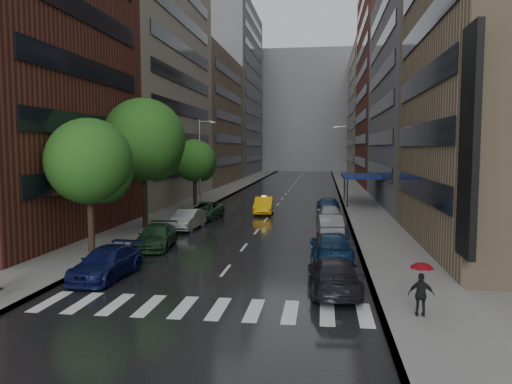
{
  "coord_description": "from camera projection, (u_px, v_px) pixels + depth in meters",
  "views": [
    {
      "loc": [
        4.87,
        -20.58,
        6.28
      ],
      "look_at": [
        0.0,
        15.71,
        3.0
      ],
      "focal_mm": 35.0,
      "sensor_mm": 36.0,
      "label": 1
    }
  ],
  "objects": [
    {
      "name": "ground",
      "position": [
        208.0,
        293.0,
        21.52
      ],
      "size": [
        220.0,
        220.0,
        0.0
      ],
      "primitive_type": "plane",
      "color": "gray",
      "rests_on": "ground"
    },
    {
      "name": "road",
      "position": [
        288.0,
        192.0,
        70.88
      ],
      "size": [
        14.0,
        140.0,
        0.01
      ],
      "primitive_type": "cube",
      "color": "black",
      "rests_on": "ground"
    },
    {
      "name": "sidewalk_left",
      "position": [
        226.0,
        190.0,
        72.06
      ],
      "size": [
        4.0,
        140.0,
        0.15
      ],
      "primitive_type": "cube",
      "color": "gray",
      "rests_on": "ground"
    },
    {
      "name": "sidewalk_right",
      "position": [
        352.0,
        192.0,
        69.68
      ],
      "size": [
        4.0,
        140.0,
        0.15
      ],
      "primitive_type": "cube",
      "color": "gray",
      "rests_on": "ground"
    },
    {
      "name": "crosswalk",
      "position": [
        201.0,
        308.0,
        19.52
      ],
      "size": [
        13.15,
        2.8,
        0.01
      ],
      "color": "silver",
      "rests_on": "ground"
    },
    {
      "name": "buildings_left",
      "position": [
        199.0,
        87.0,
        80.11
      ],
      "size": [
        8.0,
        108.0,
        38.0
      ],
      "color": "maroon",
      "rests_on": "ground"
    },
    {
      "name": "buildings_right",
      "position": [
        392.0,
        88.0,
        74.16
      ],
      "size": [
        8.05,
        109.1,
        36.0
      ],
      "color": "#937A5B",
      "rests_on": "ground"
    },
    {
      "name": "building_far",
      "position": [
        306.0,
        112.0,
        136.58
      ],
      "size": [
        40.0,
        14.0,
        32.0
      ],
      "primitive_type": "cube",
      "color": "slate",
      "rests_on": "ground"
    },
    {
      "name": "tree_near",
      "position": [
        89.0,
        161.0,
        28.95
      ],
      "size": [
        5.01,
        5.01,
        7.99
      ],
      "color": "#382619",
      "rests_on": "ground"
    },
    {
      "name": "tree_mid",
      "position": [
        144.0,
        140.0,
        37.7
      ],
      "size": [
        6.27,
        6.27,
        10.0
      ],
      "color": "#382619",
      "rests_on": "ground"
    },
    {
      "name": "tree_far",
      "position": [
        195.0,
        161.0,
        52.7
      ],
      "size": [
        4.48,
        4.48,
        7.14
      ],
      "color": "#382619",
      "rests_on": "ground"
    },
    {
      "name": "taxi",
      "position": [
        264.0,
        205.0,
        47.36
      ],
      "size": [
        1.88,
        4.88,
        1.58
      ],
      "primitive_type": "imported",
      "rotation": [
        0.0,
        0.0,
        0.04
      ],
      "color": "#DD9D0B",
      "rests_on": "ground"
    },
    {
      "name": "parked_cars_left",
      "position": [
        173.0,
        228.0,
        34.6
      ],
      "size": [
        2.75,
        25.59,
        1.52
      ],
      "color": "#0D123E",
      "rests_on": "ground"
    },
    {
      "name": "parked_cars_right",
      "position": [
        330.0,
        227.0,
        34.64
      ],
      "size": [
        2.57,
        31.24,
        1.59
      ],
      "color": "black",
      "rests_on": "ground"
    },
    {
      "name": "ped_red_umbrella",
      "position": [
        422.0,
        284.0,
        18.08
      ],
      "size": [
        0.97,
        0.82,
        2.01
      ],
      "color": "black",
      "rests_on": "sidewalk_right"
    },
    {
      "name": "street_lamp_left",
      "position": [
        201.0,
        161.0,
        51.72
      ],
      "size": [
        1.74,
        0.22,
        9.0
      ],
      "color": "gray",
      "rests_on": "sidewalk_left"
    },
    {
      "name": "street_lamp_right",
      "position": [
        345.0,
        158.0,
        64.48
      ],
      "size": [
        1.74,
        0.22,
        9.0
      ],
      "color": "gray",
      "rests_on": "sidewalk_right"
    },
    {
      "name": "awning",
      "position": [
        361.0,
        176.0,
        54.6
      ],
      "size": [
        4.0,
        8.0,
        3.12
      ],
      "color": "navy",
      "rests_on": "sidewalk_right"
    }
  ]
}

